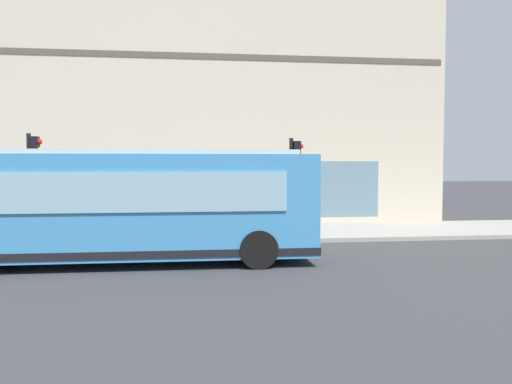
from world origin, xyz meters
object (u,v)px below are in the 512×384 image
Objects in this scene: traffic_light_near_corner at (295,168)px; pedestrian_near_building_entrance at (32,204)px; city_bus_nearside at (128,206)px; pedestrian_by_light_pole at (92,204)px; fire_hydrant at (243,218)px; traffic_light_down_block at (33,166)px.

pedestrian_near_building_entrance is at bearing 69.49° from traffic_light_near_corner.
city_bus_nearside is at bearing -147.50° from pedestrian_near_building_entrance.
pedestrian_near_building_entrance is 1.00× the size of pedestrian_by_light_pole.
fire_hydrant is at bearing 23.96° from traffic_light_near_corner.
city_bus_nearside is at bearing 149.61° from fire_hydrant.
pedestrian_by_light_pole is (6.64, 2.07, -0.43)m from city_bus_nearside.
fire_hydrant is 5.94m from pedestrian_by_light_pole.
traffic_light_near_corner is 2.04× the size of pedestrian_near_building_entrance.
traffic_light_near_corner reaches higher than pedestrian_by_light_pole.
city_bus_nearside reaches higher than pedestrian_by_light_pole.
traffic_light_near_corner reaches higher than city_bus_nearside.
fire_hydrant is (6.55, -3.84, -1.04)m from city_bus_nearside.
city_bus_nearside is 4.87m from traffic_light_down_block.
pedestrian_near_building_entrance is (3.63, 9.69, -1.42)m from traffic_light_near_corner.
traffic_light_near_corner is 8.62m from traffic_light_down_block.
traffic_light_near_corner is at bearing -58.04° from city_bus_nearside.
traffic_light_down_block is at bearing -163.11° from pedestrian_near_building_entrance.
traffic_light_down_block is 3.79m from pedestrian_by_light_pole.
traffic_light_near_corner is 4.63× the size of fire_hydrant.
pedestrian_near_building_entrance is 2.36m from pedestrian_by_light_pole.
pedestrian_near_building_entrance is (3.53, 1.07, -1.50)m from traffic_light_down_block.
traffic_light_down_block is at bearing 89.38° from traffic_light_near_corner.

